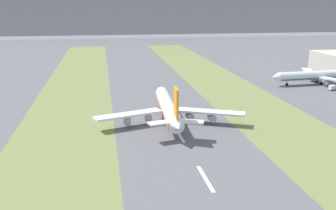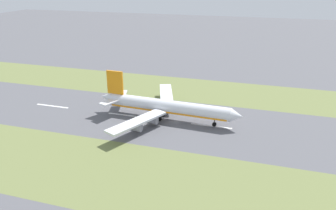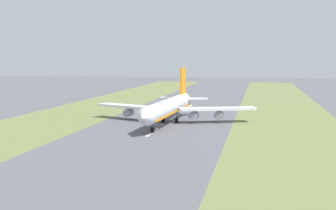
{
  "view_description": "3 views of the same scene",
  "coord_description": "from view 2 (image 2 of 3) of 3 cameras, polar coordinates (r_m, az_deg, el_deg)",
  "views": [
    {
      "loc": [
        -28.68,
        -167.98,
        50.85
      ],
      "look_at": [
        -1.24,
        -4.17,
        7.0
      ],
      "focal_mm": 42.0,
      "sensor_mm": 36.0,
      "label": 1
    },
    {
      "loc": [
        128.25,
        34.95,
        61.27
      ],
      "look_at": [
        -1.24,
        -4.17,
        7.0
      ],
      "focal_mm": 35.0,
      "sensor_mm": 36.0,
      "label": 2
    },
    {
      "loc": [
        -34.39,
        165.02,
        24.77
      ],
      "look_at": [
        -1.24,
        -4.17,
        7.0
      ],
      "focal_mm": 50.0,
      "sensor_mm": 36.0,
      "label": 3
    }
  ],
  "objects": [
    {
      "name": "grass_median_west",
      "position": [
        187.06,
        5.11,
        2.65
      ],
      "size": [
        40.0,
        600.0,
        0.01
      ],
      "primitive_type": "cube",
      "color": "olive",
      "rests_on": "ground"
    },
    {
      "name": "airplane_main_jet",
      "position": [
        146.73,
        -0.7,
        -0.26
      ],
      "size": [
        64.05,
        67.19,
        20.2
      ],
      "color": "silver",
      "rests_on": "ground"
    },
    {
      "name": "centreline_dash_far",
      "position": [
        143.41,
        7.54,
        -3.63
      ],
      "size": [
        1.2,
        18.0,
        0.01
      ],
      "primitive_type": "cube",
      "color": "silver",
      "rests_on": "ground"
    },
    {
      "name": "grass_median_east",
      "position": [
        109.11,
        -5.05,
        -12.4
      ],
      "size": [
        40.0,
        600.0,
        0.01
      ],
      "primitive_type": "cube",
      "color": "olive",
      "rests_on": "ground"
    },
    {
      "name": "ground_plane",
      "position": [
        146.37,
        1.42,
        -2.89
      ],
      "size": [
        800.0,
        800.0,
        0.0
      ],
      "primitive_type": "plane",
      "color": "#56565B"
    },
    {
      "name": "centreline_dash_near",
      "position": [
        173.28,
        -19.48,
        -0.16
      ],
      "size": [
        1.2,
        18.0,
        0.01
      ],
      "primitive_type": "cube",
      "color": "silver",
      "rests_on": "ground"
    },
    {
      "name": "centreline_dash_mid",
      "position": [
        153.94,
        -7.28,
        -1.78
      ],
      "size": [
        1.2,
        18.0,
        0.01
      ],
      "primitive_type": "cube",
      "color": "silver",
      "rests_on": "ground"
    }
  ]
}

